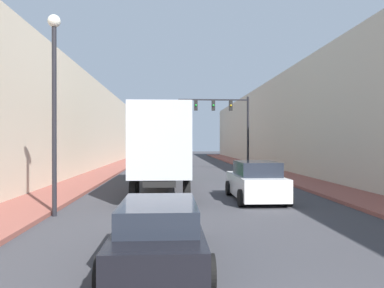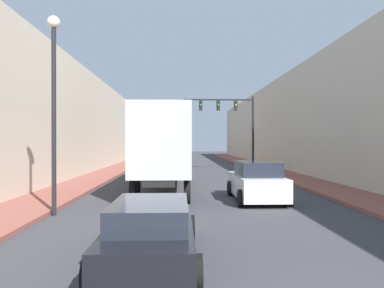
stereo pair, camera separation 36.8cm
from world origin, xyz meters
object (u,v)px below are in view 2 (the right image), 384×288
Objects in this scene: semi_truck at (166,146)px; suv_car at (257,182)px; traffic_signal_gantry at (235,118)px; street_lamp at (54,88)px; sedan_car at (151,231)px.

suv_car is at bearing -49.76° from semi_truck.
traffic_signal_gantry is (1.50, 16.85, 3.92)m from suv_car.
street_lamp is at bearing -114.97° from traffic_signal_gantry.
traffic_signal_gantry reaches higher than semi_truck.
semi_truck is 9.08m from street_lamp.
traffic_signal_gantry is (5.69, 11.89, 2.39)m from semi_truck.
sedan_car is at bearing -116.09° from suv_car.
semi_truck is 2.11× the size of traffic_signal_gantry.
suv_car is at bearing 63.91° from sedan_car.
sedan_car is (0.18, -13.15, -1.72)m from semi_truck.
semi_truck is 2.96× the size of sedan_car.
semi_truck reaches higher than sedan_car.
suv_car is 0.68× the size of traffic_signal_gantry.
traffic_signal_gantry is 22.01m from street_lamp.
street_lamp reaches higher than semi_truck.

